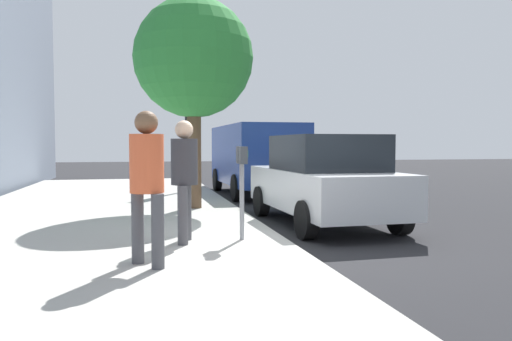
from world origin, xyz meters
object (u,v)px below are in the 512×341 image
at_px(pedestrian_at_meter, 184,170).
at_px(parked_van_far, 255,155).
at_px(pedestrian_bystander, 147,174).
at_px(parked_sedan_near, 324,180).
at_px(parking_meter, 242,173).
at_px(street_tree, 194,59).
at_px(traffic_signal, 190,112).

xyz_separation_m(pedestrian_at_meter, parked_van_far, (8.01, -2.89, 0.05)).
bearing_deg(pedestrian_bystander, parked_sedan_near, 8.72).
relative_size(parking_meter, pedestrian_at_meter, 0.79).
relative_size(pedestrian_at_meter, parked_van_far, 0.34).
bearing_deg(parked_van_far, street_tree, 149.91).
height_order(pedestrian_bystander, street_tree, street_tree).
height_order(parked_van_far, traffic_signal, traffic_signal).
bearing_deg(parked_sedan_near, street_tree, 49.01).
relative_size(parked_sedan_near, traffic_signal, 1.24).
relative_size(parking_meter, street_tree, 0.30).
bearing_deg(parked_sedan_near, pedestrian_bystander, 133.69).
distance_m(parking_meter, traffic_signal, 8.20).
bearing_deg(parking_meter, pedestrian_bystander, 133.99).
relative_size(pedestrian_bystander, street_tree, 0.39).
bearing_deg(pedestrian_bystander, pedestrian_at_meter, 32.93).
height_order(parked_sedan_near, street_tree, street_tree).
xyz_separation_m(street_tree, traffic_signal, (4.12, -0.30, -0.93)).
bearing_deg(parked_sedan_near, parked_van_far, 0.02).
distance_m(parked_van_far, traffic_signal, 2.43).
distance_m(pedestrian_at_meter, parked_sedan_near, 3.49).
bearing_deg(traffic_signal, street_tree, 175.81).
bearing_deg(parking_meter, street_tree, 4.52).
xyz_separation_m(parking_meter, street_tree, (3.96, 0.31, 2.33)).
bearing_deg(pedestrian_at_meter, parked_van_far, 82.84).
bearing_deg(traffic_signal, parked_sedan_near, -161.66).
relative_size(parked_van_far, traffic_signal, 1.45).
height_order(pedestrian_at_meter, pedestrian_bystander, pedestrian_bystander).
distance_m(parking_meter, pedestrian_bystander, 1.96).
relative_size(pedestrian_at_meter, parked_sedan_near, 0.40).
bearing_deg(traffic_signal, parking_meter, -179.92).
bearing_deg(parked_van_far, pedestrian_at_meter, 160.17).
relative_size(parked_sedan_near, street_tree, 0.94).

